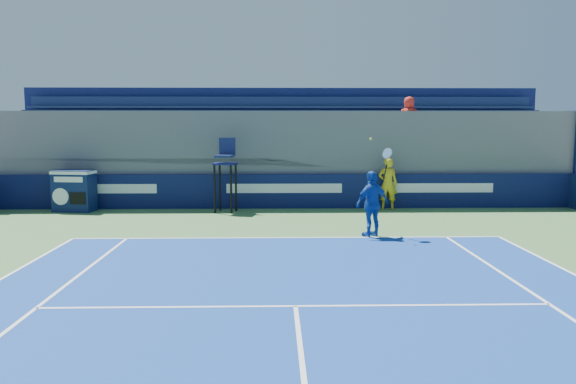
{
  "coord_description": "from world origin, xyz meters",
  "views": [
    {
      "loc": [
        -0.33,
        -2.29,
        2.9
      ],
      "look_at": [
        0.0,
        11.5,
        1.25
      ],
      "focal_mm": 35.0,
      "sensor_mm": 36.0,
      "label": 1
    }
  ],
  "objects_px": {
    "ball_person": "(388,184)",
    "match_clock": "(74,190)",
    "tennis_player": "(372,204)",
    "umpire_chair": "(225,167)"
  },
  "relations": [
    {
      "from": "ball_person",
      "to": "match_clock",
      "type": "height_order",
      "value": "ball_person"
    },
    {
      "from": "ball_person",
      "to": "match_clock",
      "type": "xyz_separation_m",
      "value": [
        -10.61,
        -0.18,
        -0.16
      ]
    },
    {
      "from": "ball_person",
      "to": "tennis_player",
      "type": "distance_m",
      "value": 4.89
    },
    {
      "from": "match_clock",
      "to": "umpire_chair",
      "type": "xyz_separation_m",
      "value": [
        5.1,
        -0.28,
        0.79
      ]
    },
    {
      "from": "match_clock",
      "to": "tennis_player",
      "type": "bearing_deg",
      "value": -26.04
    },
    {
      "from": "umpire_chair",
      "to": "tennis_player",
      "type": "height_order",
      "value": "tennis_player"
    },
    {
      "from": "umpire_chair",
      "to": "tennis_player",
      "type": "bearing_deg",
      "value": -45.59
    },
    {
      "from": "ball_person",
      "to": "match_clock",
      "type": "relative_size",
      "value": 1.25
    },
    {
      "from": "match_clock",
      "to": "umpire_chair",
      "type": "bearing_deg",
      "value": -3.12
    },
    {
      "from": "tennis_player",
      "to": "umpire_chair",
      "type": "bearing_deg",
      "value": 134.41
    }
  ]
}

